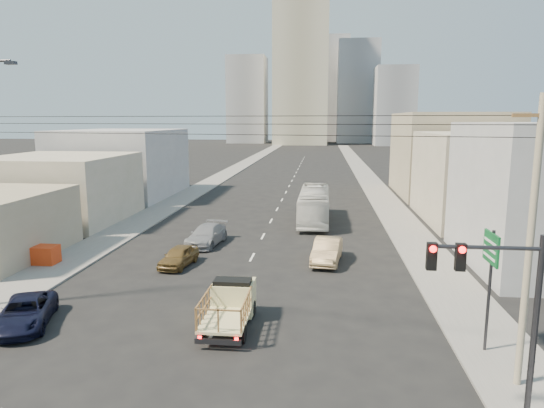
% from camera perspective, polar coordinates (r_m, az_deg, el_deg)
% --- Properties ---
extents(ground, '(420.00, 420.00, 0.00)m').
position_cam_1_polar(ground, '(20.13, -8.41, -17.30)').
color(ground, black).
rests_on(ground, ground).
extents(sidewalk_left, '(3.50, 180.00, 0.12)m').
position_cam_1_polar(sidewalk_left, '(89.31, -4.62, 3.98)').
color(sidewalk_left, slate).
rests_on(sidewalk_left, ground).
extents(sidewalk_right, '(3.50, 180.00, 0.12)m').
position_cam_1_polar(sidewalk_right, '(88.08, 10.62, 3.76)').
color(sidewalk_right, slate).
rests_on(sidewalk_right, ground).
extents(lane_dashes, '(0.15, 104.00, 0.01)m').
position_cam_1_polar(lane_dashes, '(71.06, 2.20, 2.46)').
color(lane_dashes, silver).
rests_on(lane_dashes, ground).
extents(flatbed_pickup, '(1.95, 4.41, 1.90)m').
position_cam_1_polar(flatbed_pickup, '(22.17, -5.03, -11.50)').
color(flatbed_pickup, beige).
rests_on(flatbed_pickup, ground).
extents(navy_pickup, '(3.45, 4.99, 1.27)m').
position_cam_1_polar(navy_pickup, '(24.88, -27.07, -11.30)').
color(navy_pickup, black).
rests_on(navy_pickup, ground).
extents(city_bus, '(2.65, 11.07, 3.08)m').
position_cam_1_polar(city_bus, '(44.17, 4.99, -0.10)').
color(city_bus, silver).
rests_on(city_bus, ground).
extents(sedan_brown, '(2.03, 3.94, 1.28)m').
position_cam_1_polar(sedan_brown, '(31.39, -10.92, -6.06)').
color(sedan_brown, brown).
rests_on(sedan_brown, ground).
extents(sedan_tan, '(2.19, 4.84, 1.54)m').
position_cam_1_polar(sedan_tan, '(31.85, 6.49, -5.47)').
color(sedan_tan, tan).
rests_on(sedan_tan, ground).
extents(sedan_grey, '(2.61, 5.21, 1.45)m').
position_cam_1_polar(sedan_grey, '(36.35, -7.71, -3.64)').
color(sedan_grey, gray).
rests_on(sedan_grey, ground).
extents(traffic_signal, '(3.23, 0.35, 6.00)m').
position_cam_1_polar(traffic_signal, '(15.58, 25.23, -10.13)').
color(traffic_signal, '#2D2D33').
rests_on(traffic_signal, ground).
extents(green_sign, '(0.18, 1.60, 5.00)m').
position_cam_1_polar(green_sign, '(20.64, 24.32, -6.24)').
color(green_sign, '#2D2D33').
rests_on(green_sign, ground).
extents(utility_pole, '(1.80, 0.24, 10.00)m').
position_cam_1_polar(utility_pole, '(18.14, 28.09, -3.96)').
color(utility_pole, gray).
rests_on(utility_pole, ground).
extents(overhead_wires, '(23.01, 5.02, 0.72)m').
position_cam_1_polar(overhead_wires, '(19.39, -7.98, 9.21)').
color(overhead_wires, black).
rests_on(overhead_wires, ground).
extents(crate_stack, '(1.80, 1.20, 1.14)m').
position_cam_1_polar(crate_stack, '(34.29, -25.34, -5.40)').
color(crate_stack, red).
rests_on(crate_stack, sidewalk_left).
extents(bldg_right_mid, '(11.00, 14.00, 8.00)m').
position_cam_1_polar(bldg_right_mid, '(47.97, 24.03, 2.84)').
color(bldg_right_mid, '#A79F86').
rests_on(bldg_right_mid, ground).
extents(bldg_right_far, '(12.00, 16.00, 10.00)m').
position_cam_1_polar(bldg_right_far, '(63.35, 20.11, 5.50)').
color(bldg_right_far, gray).
rests_on(bldg_right_far, ground).
extents(bldg_left_mid, '(11.00, 12.00, 6.00)m').
position_cam_1_polar(bldg_left_mid, '(48.00, -23.58, 1.67)').
color(bldg_left_mid, '#A79F86').
rests_on(bldg_left_mid, ground).
extents(bldg_left_far, '(12.00, 16.00, 8.00)m').
position_cam_1_polar(bldg_left_far, '(61.49, -17.20, 4.61)').
color(bldg_left_far, '#99999C').
rests_on(bldg_left_far, ground).
extents(high_rise_tower, '(20.00, 20.00, 60.00)m').
position_cam_1_polar(high_rise_tower, '(188.67, 3.48, 16.18)').
color(high_rise_tower, tan).
rests_on(high_rise_tower, ground).
extents(midrise_ne, '(16.00, 16.00, 40.00)m').
position_cam_1_polar(midrise_ne, '(203.05, 10.01, 12.78)').
color(midrise_ne, gray).
rests_on(midrise_ne, ground).
extents(midrise_nw, '(15.00, 15.00, 34.00)m').
position_cam_1_polar(midrise_nw, '(199.84, -2.89, 12.10)').
color(midrise_nw, gray).
rests_on(midrise_nw, ground).
extents(midrise_back, '(18.00, 18.00, 44.00)m').
position_cam_1_polar(midrise_back, '(217.70, 6.52, 13.18)').
color(midrise_back, '#99999C').
rests_on(midrise_back, ground).
extents(midrise_east, '(14.00, 14.00, 28.00)m').
position_cam_1_polar(midrise_east, '(184.14, 14.18, 11.07)').
color(midrise_east, gray).
rests_on(midrise_east, ground).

